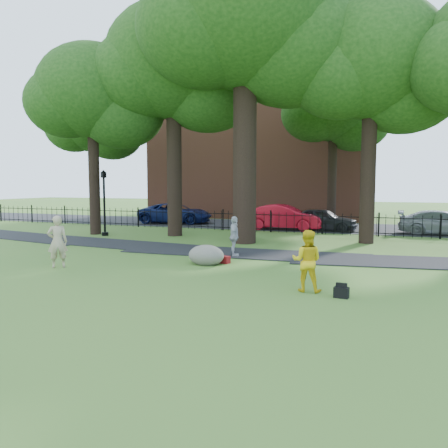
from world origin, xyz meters
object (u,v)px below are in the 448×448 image
at_px(man, 307,261).
at_px(lamppost, 104,204).
at_px(boulder, 206,254).
at_px(woman, 57,242).
at_px(big_tree, 249,25).
at_px(red_sedan, 284,217).

xyz_separation_m(man, lamppost, (-12.55, 8.57, 0.94)).
bearing_deg(boulder, lamppost, 145.28).
distance_m(woman, boulder, 5.08).
height_order(woman, man, woman).
relative_size(big_tree, man, 8.77).
xyz_separation_m(lamppost, red_sedan, (8.52, 6.40, -0.98)).
xyz_separation_m(woman, man, (8.49, -0.31, -0.07)).
relative_size(lamppost, red_sedan, 0.76).
distance_m(big_tree, man, 13.38).
relative_size(woman, red_sedan, 0.37).
bearing_deg(big_tree, woman, -116.67).
xyz_separation_m(man, red_sedan, (-4.03, 14.97, -0.04)).
xyz_separation_m(boulder, lamppost, (-8.55, 5.92, 1.39)).
relative_size(big_tree, boulder, 11.14).
xyz_separation_m(man, boulder, (-4.01, 2.64, -0.44)).
xyz_separation_m(big_tree, lamppost, (-8.21, 0.00, -8.38)).
bearing_deg(man, lamppost, -36.14).
relative_size(big_tree, lamppost, 3.99).
xyz_separation_m(woman, boulder, (4.48, 2.33, -0.51)).
bearing_deg(boulder, red_sedan, 90.11).
height_order(boulder, red_sedan, red_sedan).
distance_m(big_tree, lamppost, 11.73).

